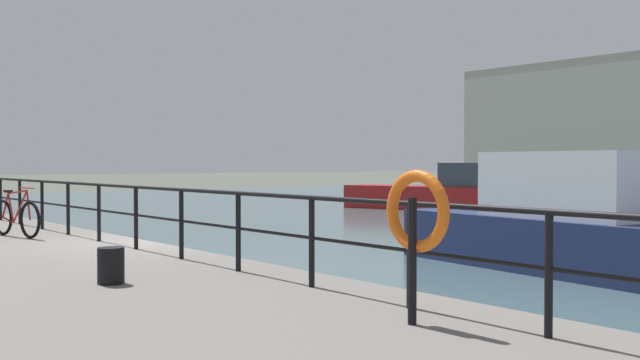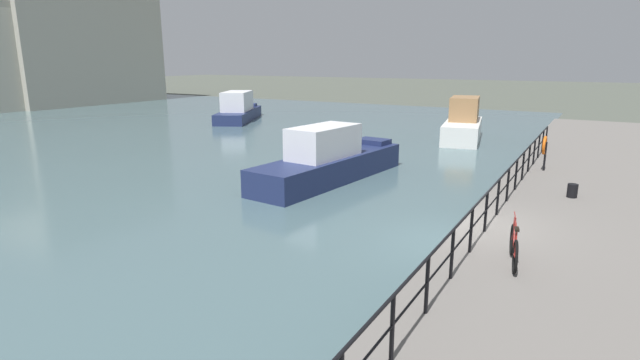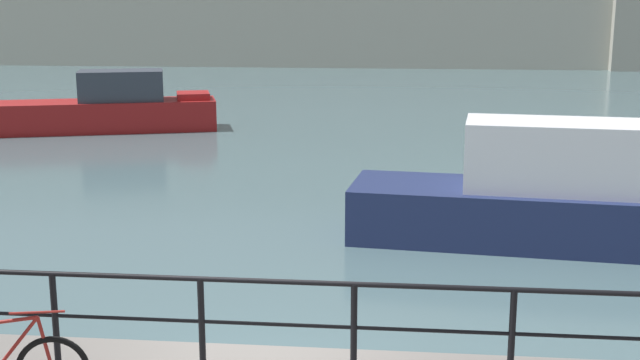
{
  "view_description": "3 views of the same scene",
  "coord_description": "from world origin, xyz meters",
  "views": [
    {
      "loc": [
        12.77,
        -6.06,
        2.17
      ],
      "look_at": [
        -1.96,
        5.64,
        1.72
      ],
      "focal_mm": 41.58,
      "sensor_mm": 36.0,
      "label": 1
    },
    {
      "loc": [
        -12.98,
        -3.01,
        5.02
      ],
      "look_at": [
        -1.16,
        3.8,
        1.66
      ],
      "focal_mm": 27.35,
      "sensor_mm": 36.0,
      "label": 2
    },
    {
      "loc": [
        1.56,
        -8.67,
        4.6
      ],
      "look_at": [
        0.18,
        4.76,
        1.62
      ],
      "focal_mm": 45.89,
      "sensor_mm": 36.0,
      "label": 3
    }
  ],
  "objects": [
    {
      "name": "mooring_bollard",
      "position": [
        4.25,
        -2.51,
        0.92
      ],
      "size": [
        0.32,
        0.32,
        0.44
      ],
      "primitive_type": "cylinder",
      "color": "black",
      "rests_on": "quay_promenade"
    },
    {
      "name": "moored_cabin_cruiser",
      "position": [
        4.83,
        6.78,
        0.87
      ],
      "size": [
        8.79,
        3.01,
        2.37
      ],
      "rotation": [
        0.0,
        0.0,
        -0.11
      ],
      "color": "navy",
      "rests_on": "water_basin"
    },
    {
      "name": "life_ring_stand",
      "position": [
        8.08,
        -1.22,
        1.68
      ],
      "size": [
        0.75,
        0.16,
        1.4
      ],
      "color": "black",
      "rests_on": "quay_promenade"
    },
    {
      "name": "parked_bicycle",
      "position": [
        -2.3,
        -1.71,
        1.09
      ],
      "size": [
        1.74,
        0.42,
        0.98
      ],
      "rotation": [
        0.0,
        0.0,
        0.21
      ],
      "color": "black",
      "rests_on": "quay_promenade"
    },
    {
      "name": "quay_railing",
      "position": [
        1.1,
        -0.75,
        1.44
      ],
      "size": [
        25.83,
        0.07,
        1.08
      ],
      "color": "black",
      "rests_on": "quay_promenade"
    },
    {
      "name": "ground_plane",
      "position": [
        0.0,
        0.0,
        0.0
      ],
      "size": [
        240.0,
        240.0,
        0.0
      ],
      "primitive_type": "plane",
      "color": "#4C5147"
    },
    {
      "name": "moored_small_launch",
      "position": [
        -9.54,
        19.2,
        0.77
      ],
      "size": [
        9.73,
        4.54,
        2.14
      ],
      "rotation": [
        0.0,
        0.0,
        0.29
      ],
      "color": "maroon",
      "rests_on": "water_basin"
    }
  ]
}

